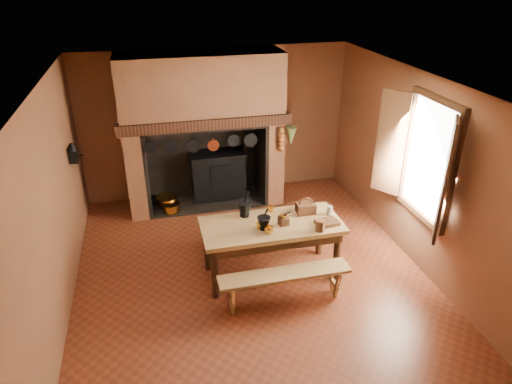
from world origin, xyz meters
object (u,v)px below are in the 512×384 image
work_table (271,232)px  coffee_grinder (284,220)px  iron_range (218,174)px  bench_front (285,280)px  wicker_basket (306,208)px  mixing_bowl (306,208)px

work_table → coffee_grinder: size_ratio=10.12×
iron_range → bench_front: iron_range is taller
coffee_grinder → wicker_basket: size_ratio=0.71×
iron_range → bench_front: (0.33, -3.30, -0.11)m
coffee_grinder → mixing_bowl: bearing=25.8°
iron_range → coffee_grinder: (0.48, -2.70, 0.44)m
mixing_bowl → wicker_basket: (-0.03, -0.07, 0.05)m
work_table → wicker_basket: size_ratio=7.23×
iron_range → wicker_basket: (0.89, -2.44, 0.45)m
iron_range → work_table: iron_range is taller
work_table → bench_front: size_ratio=1.12×
iron_range → coffee_grinder: iron_range is taller
iron_range → bench_front: bearing=-84.3°
coffee_grinder → work_table: bearing=145.0°
bench_front → wicker_basket: 1.17m
bench_front → wicker_basket: size_ratio=6.45×
work_table → coffee_grinder: coffee_grinder is taller
mixing_bowl → coffee_grinder: bearing=-144.1°
bench_front → wicker_basket: bearing=56.6°
wicker_basket → mixing_bowl: bearing=68.0°
bench_front → mixing_bowl: mixing_bowl is taller
work_table → wicker_basket: bearing=17.9°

